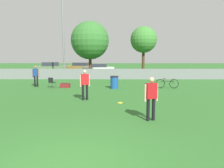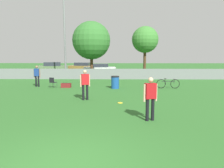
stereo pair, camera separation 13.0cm
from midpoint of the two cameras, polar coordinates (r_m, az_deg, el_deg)
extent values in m
plane|color=#2D6628|center=(5.50, -12.13, -20.49)|extent=(120.00, 120.00, 0.00)
cube|color=gray|center=(22.83, -1.80, 2.63)|extent=(25.73, 0.03, 1.10)
cylinder|color=gray|center=(25.37, -12.09, 11.69)|extent=(0.20, 0.20, 8.80)
cylinder|color=#4C331E|center=(24.57, -5.18, 4.65)|extent=(0.32, 0.32, 2.54)
sphere|color=#33702D|center=(24.58, -5.27, 11.26)|extent=(4.17, 4.17, 4.17)
cylinder|color=#4C331E|center=(25.72, 8.66, 5.39)|extent=(0.32, 0.32, 3.13)
sphere|color=#3D7F33|center=(25.75, 8.79, 11.40)|extent=(3.03, 3.03, 3.03)
cylinder|color=black|center=(8.68, 9.62, -6.67)|extent=(0.13, 0.13, 0.88)
cylinder|color=black|center=(8.79, 11.00, -6.53)|extent=(0.13, 0.13, 0.88)
cube|color=#B21419|center=(8.58, 10.43, -1.79)|extent=(0.47, 0.34, 0.60)
sphere|color=#D8AD8C|center=(8.52, 10.51, 1.08)|extent=(0.21, 0.21, 0.21)
cylinder|color=#D8AD8C|center=(8.48, 8.90, -2.33)|extent=(0.08, 0.08, 0.68)
cylinder|color=#D8AD8C|center=(8.71, 11.91, -2.15)|extent=(0.08, 0.08, 0.68)
cylinder|color=black|center=(12.50, -7.23, -2.19)|extent=(0.13, 0.13, 0.88)
cylinder|color=black|center=(12.56, -6.20, -2.13)|extent=(0.13, 0.13, 0.88)
cube|color=red|center=(12.43, -6.77, 1.21)|extent=(0.48, 0.37, 0.60)
sphere|color=#D8AD8C|center=(12.38, -6.80, 3.21)|extent=(0.21, 0.21, 0.21)
cylinder|color=#D8AD8C|center=(12.37, -7.89, 0.85)|extent=(0.08, 0.08, 0.68)
cylinder|color=#D8AD8C|center=(12.50, -5.65, 0.95)|extent=(0.08, 0.08, 0.68)
cylinder|color=black|center=(18.49, -18.44, 0.65)|extent=(0.13, 0.13, 0.86)
cylinder|color=black|center=(18.60, -19.04, 0.66)|extent=(0.13, 0.13, 0.86)
cube|color=navy|center=(18.48, -18.84, 2.90)|extent=(0.43, 0.29, 0.60)
sphere|color=#8C664C|center=(18.45, -18.90, 4.24)|extent=(0.21, 0.21, 0.21)
cylinder|color=#8C664C|center=(18.36, -18.18, 2.69)|extent=(0.08, 0.08, 0.68)
cylinder|color=#8C664C|center=(18.60, -19.47, 2.69)|extent=(0.08, 0.08, 0.68)
cylinder|color=yellow|center=(11.73, 2.46, -4.93)|extent=(0.27, 0.27, 0.03)
torus|color=yellow|center=(11.73, 2.46, -4.92)|extent=(0.27, 0.27, 0.03)
cylinder|color=#333338|center=(17.76, -14.01, -0.21)|extent=(0.02, 0.02, 0.40)
cylinder|color=#333338|center=(17.97, -14.99, -0.15)|extent=(0.02, 0.02, 0.40)
cylinder|color=#333338|center=(17.46, -14.71, -0.37)|extent=(0.02, 0.02, 0.40)
cylinder|color=#333338|center=(17.68, -15.70, -0.30)|extent=(0.02, 0.02, 0.40)
cube|color=black|center=(17.69, -14.88, 0.43)|extent=(0.54, 0.54, 0.03)
cube|color=black|center=(17.50, -15.28, 1.02)|extent=(0.41, 0.17, 0.38)
torus|color=black|center=(17.15, 12.91, 0.07)|extent=(0.71, 0.07, 0.71)
torus|color=black|center=(17.36, 16.35, 0.05)|extent=(0.71, 0.07, 0.71)
cylinder|color=black|center=(17.23, 14.66, 0.66)|extent=(0.98, 0.07, 0.04)
cylinder|color=black|center=(17.18, 13.90, 0.67)|extent=(0.03, 0.03, 0.36)
cylinder|color=black|center=(17.32, 16.10, 0.65)|extent=(0.03, 0.03, 0.33)
cube|color=black|center=(17.16, 13.92, 1.34)|extent=(0.16, 0.06, 0.04)
cylinder|color=black|center=(17.30, 16.12, 1.19)|extent=(0.04, 0.44, 0.03)
cylinder|color=#194C99|center=(16.63, 1.04, 0.33)|extent=(0.59, 0.59, 0.87)
cylinder|color=black|center=(16.57, 1.05, 1.96)|extent=(0.62, 0.62, 0.08)
cube|color=maroon|center=(17.52, -11.69, -0.35)|extent=(0.74, 0.41, 0.33)
cube|color=black|center=(17.49, -11.70, 0.24)|extent=(0.63, 0.04, 0.02)
cylinder|color=black|center=(33.94, -12.68, 3.74)|extent=(0.67, 0.30, 0.64)
cylinder|color=black|center=(32.35, -12.79, 3.55)|extent=(0.67, 0.30, 0.64)
cylinder|color=black|center=(34.16, -17.36, 3.60)|extent=(0.67, 0.30, 0.64)
cylinder|color=black|center=(32.59, -17.70, 3.40)|extent=(0.67, 0.30, 0.64)
cube|color=#59724C|center=(33.22, -15.15, 3.98)|extent=(4.77, 2.67, 0.72)
cube|color=#2D333D|center=(33.18, -15.19, 5.08)|extent=(2.61, 2.03, 0.54)
cylinder|color=black|center=(34.51, -5.08, 3.99)|extent=(0.70, 0.30, 0.68)
cylinder|color=black|center=(33.10, -5.80, 3.82)|extent=(0.70, 0.30, 0.68)
cylinder|color=black|center=(35.36, -9.26, 4.01)|extent=(0.70, 0.30, 0.68)
cylinder|color=black|center=(33.98, -10.13, 3.84)|extent=(0.70, 0.30, 0.68)
cube|color=olive|center=(34.20, -7.59, 4.26)|extent=(4.55, 2.43, 0.63)
cube|color=#2D333D|center=(34.17, -7.61, 5.19)|extent=(2.48, 1.87, 0.48)
cylinder|color=black|center=(31.41, -0.67, 3.62)|extent=(0.66, 0.25, 0.64)
cylinder|color=black|center=(29.82, -0.43, 3.40)|extent=(0.66, 0.25, 0.64)
cylinder|color=black|center=(31.32, -5.66, 3.57)|extent=(0.66, 0.25, 0.64)
cylinder|color=black|center=(29.72, -5.69, 3.35)|extent=(0.66, 0.25, 0.64)
cube|color=white|center=(30.52, -3.11, 3.87)|extent=(4.57, 2.30, 0.62)
cube|color=#2D333D|center=(30.49, -3.12, 4.88)|extent=(2.45, 1.85, 0.46)
camera|label=1|loc=(0.07, -89.67, 0.04)|focal=35.00mm
camera|label=2|loc=(0.07, 90.33, -0.04)|focal=35.00mm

